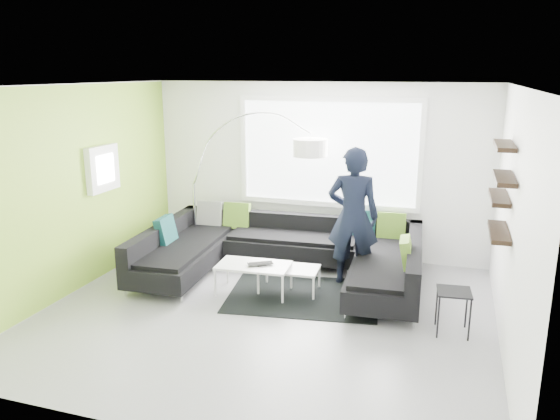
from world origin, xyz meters
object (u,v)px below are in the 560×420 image
at_px(sectional_sofa, 281,256).
at_px(person, 353,216).
at_px(laptop, 261,265).
at_px(arc_lamp, 194,184).
at_px(side_table, 453,312).
at_px(coffee_table, 271,278).

distance_m(sectional_sofa, person, 1.18).
height_order(sectional_sofa, laptop, sectional_sofa).
xyz_separation_m(arc_lamp, person, (2.69, -0.46, -0.20)).
height_order(arc_lamp, person, arc_lamp).
bearing_deg(sectional_sofa, side_table, -25.33).
bearing_deg(coffee_table, laptop, -130.81).
bearing_deg(side_table, laptop, 171.77).
xyz_separation_m(side_table, person, (-1.41, 1.18, 0.72)).
relative_size(person, laptop, 4.76).
relative_size(side_table, laptop, 1.26).
xyz_separation_m(sectional_sofa, side_table, (2.39, -0.96, -0.11)).
bearing_deg(coffee_table, person, 31.43).
relative_size(coffee_table, laptop, 3.05).
distance_m(arc_lamp, side_table, 4.51).
bearing_deg(side_table, coffee_table, 168.29).
relative_size(side_table, person, 0.26).
height_order(sectional_sofa, person, person).
bearing_deg(arc_lamp, coffee_table, -30.99).
bearing_deg(person, side_table, 133.76).
height_order(arc_lamp, laptop, arc_lamp).
bearing_deg(side_table, sectional_sofa, 158.08).
bearing_deg(coffee_table, arc_lamp, 142.23).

